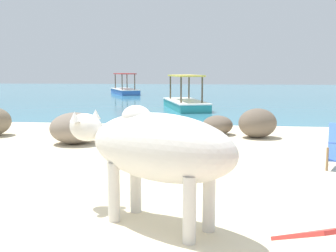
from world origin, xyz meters
TOP-DOWN VIEW (x-y plane):
  - sand_beach at (0.00, 0.00)m, footprint 18.00×14.00m
  - water_surface at (0.00, 22.00)m, footprint 60.00×36.00m
  - cow at (0.38, -0.08)m, footprint 1.90×1.31m
  - shore_rock_large at (-1.84, 3.95)m, footprint 1.24×1.21m
  - shore_rock_medium at (0.95, 5.44)m, footprint 0.81×0.80m
  - shore_rock_small at (1.80, 5.12)m, footprint 0.97×0.89m
  - boat_teal at (-0.28, 11.84)m, footprint 2.16×3.85m
  - boat_blue at (-4.81, 21.30)m, footprint 2.60×3.82m

SIDE VIEW (x-z plane):
  - water_surface at x=0.00m, z-range -0.01..0.01m
  - sand_beach at x=0.00m, z-range 0.00..0.04m
  - shore_rock_medium at x=0.95m, z-range 0.04..0.47m
  - boat_teal at x=-0.28m, z-range -0.35..0.94m
  - boat_blue at x=-4.81m, z-range -0.35..0.94m
  - shore_rock_large at x=-1.84m, z-range 0.04..0.65m
  - shore_rock_small at x=1.80m, z-range 0.04..0.67m
  - cow at x=0.38m, z-range 0.22..1.33m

